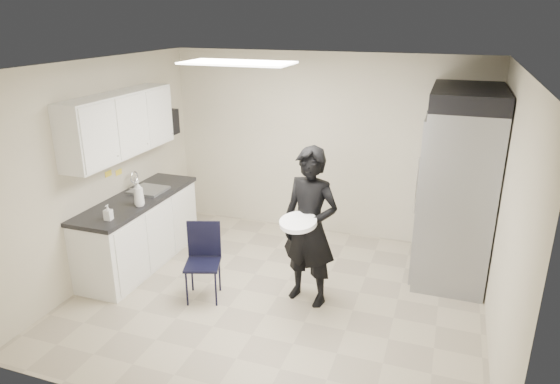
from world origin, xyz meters
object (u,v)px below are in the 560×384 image
at_px(lower_counter, 140,232).
at_px(man_tuxedo, 310,227).
at_px(folding_chair, 203,264).
at_px(commercial_fridge, 457,193).

relative_size(lower_counter, man_tuxedo, 1.06).
distance_m(lower_counter, folding_chair, 1.27).
bearing_deg(commercial_fridge, lower_counter, -164.12).
xyz_separation_m(folding_chair, man_tuxedo, (1.13, 0.37, 0.47)).
bearing_deg(man_tuxedo, lower_counter, -170.01).
xyz_separation_m(commercial_fridge, man_tuxedo, (-1.48, -1.21, -0.16)).
distance_m(commercial_fridge, folding_chair, 3.12).
bearing_deg(lower_counter, folding_chair, -23.42).
xyz_separation_m(commercial_fridge, folding_chair, (-2.61, -1.58, -0.62)).
xyz_separation_m(lower_counter, man_tuxedo, (2.30, -0.14, 0.46)).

